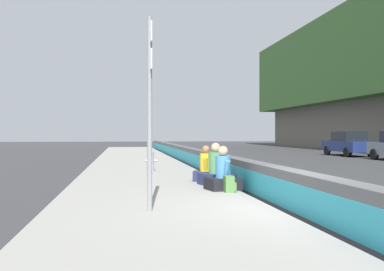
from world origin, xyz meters
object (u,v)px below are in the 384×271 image
Objects in this scene: route_sign_post at (150,99)px; fire_hydrant at (151,159)px; seated_person_middle at (216,172)px; seated_person_rear at (206,170)px; backpack at (229,184)px; parked_car_midline at (348,144)px; seated_person_foreground at (223,176)px.

fire_hydrant is at bearing -3.63° from route_sign_post.
route_sign_post is at bearing 176.37° from fire_hydrant.
seated_person_middle reaches higher than fire_hydrant.
seated_person_rear is (1.05, 0.08, -0.03)m from seated_person_middle.
seated_person_rear is at bearing 1.77° from backpack.
fire_hydrant is 0.19× the size of parked_car_midline.
route_sign_post is 3.35× the size of seated_person_rear.
route_sign_post is at bearing 144.41° from parked_car_midline.
seated_person_middle is 2.94× the size of backpack.
parked_car_midline is at bearing -35.59° from route_sign_post.
backpack is (2.43, -2.08, -1.88)m from route_sign_post.
seated_person_rear is at bearing 4.51° from seated_person_middle.
seated_person_foreground is at bearing 5.38° from backpack.
backpack is at bearing -40.66° from route_sign_post.
parked_car_midline reaches higher than seated_person_foreground.
backpack is (-6.47, -1.52, -0.25)m from fire_hydrant.
seated_person_rear is (-3.79, -1.44, -0.11)m from fire_hydrant.
fire_hydrant is 2.20× the size of backpack.
seated_person_foreground is at bearing -179.04° from seated_person_rear.
fire_hydrant reaches higher than backpack.
route_sign_post is 3.06× the size of seated_person_middle.
parked_car_midline reaches higher than backpack.
seated_person_middle is 1.64m from backpack.
seated_person_foreground is 0.25× the size of parked_car_midline.
backpack is (-2.68, -0.08, -0.14)m from seated_person_rear.
seated_person_foreground is 1.04× the size of seated_person_rear.
route_sign_post reaches higher than seated_person_rear.
seated_person_foreground is 2.80× the size of backpack.
route_sign_post reaches higher than seated_person_foreground.
parked_car_midline reaches higher than seated_person_middle.
seated_person_middle is at bearing 0.00° from backpack.
seated_person_rear is (2.19, 0.04, -0.01)m from seated_person_foreground.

